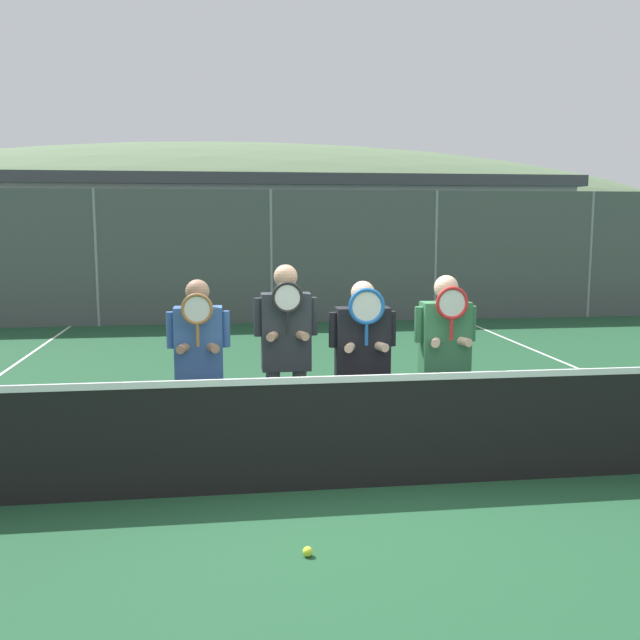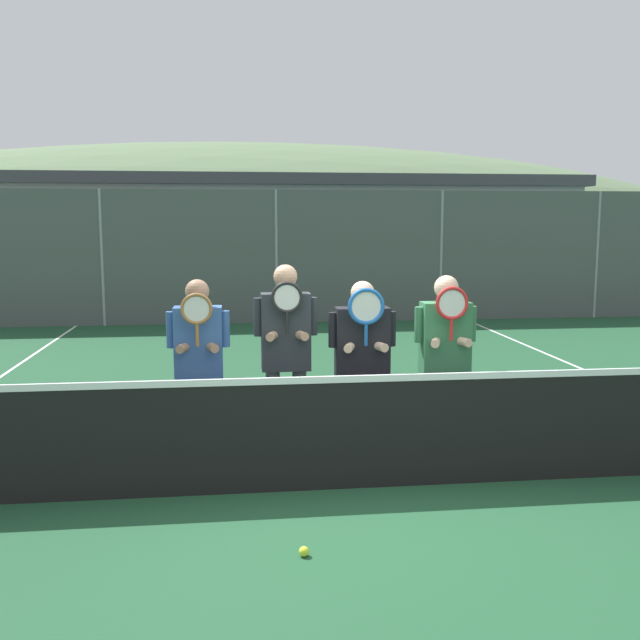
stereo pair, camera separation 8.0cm
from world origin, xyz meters
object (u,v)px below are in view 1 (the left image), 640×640
player_leftmost (199,359)px  car_right_of_center (546,268)px  car_center (365,270)px  player_rightmost (445,352)px  tennis_ball_on_court (308,552)px  player_center_left (286,348)px  car_left_of_center (173,273)px  player_center_right (363,356)px

player_leftmost → car_right_of_center: car_right_of_center is taller
player_leftmost → car_center: size_ratio=0.41×
player_rightmost → tennis_ball_on_court: bearing=-130.3°
player_center_left → tennis_ball_on_court: 2.14m
car_left_of_center → car_center: size_ratio=1.01×
player_leftmost → car_left_of_center: bearing=95.0°
player_rightmost → tennis_ball_on_court: (-1.47, -1.73, -1.00)m
player_leftmost → car_left_of_center: size_ratio=0.40×
player_leftmost → player_center_right: 1.46m
car_right_of_center → car_center: bearing=-178.5°
car_center → car_right_of_center: car_center is taller
player_center_left → car_center: bearing=75.5°
car_right_of_center → tennis_ball_on_court: bearing=-120.4°
car_center → car_right_of_center: (5.11, 0.14, -0.01)m
car_left_of_center → car_right_of_center: size_ratio=0.94×
player_leftmost → player_center_left: (0.78, 0.08, 0.07)m
car_left_of_center → tennis_ball_on_court: (1.82, -14.03, -0.87)m
car_center → player_rightmost: bearing=-97.8°
player_rightmost → car_center: 12.33m
player_rightmost → car_left_of_center: 12.73m
car_center → tennis_ball_on_court: car_center is taller
player_center_right → car_center: bearing=78.7°
car_center → player_leftmost: bearing=-107.8°
player_leftmost → car_right_of_center: 15.24m
player_leftmost → player_rightmost: (2.22, -0.05, 0.02)m
player_center_right → car_left_of_center: 12.56m
player_leftmost → player_center_right: (1.46, -0.05, 0.01)m
player_center_right → car_left_of_center: size_ratio=0.40×
car_center → car_left_of_center: bearing=179.0°
player_center_right → player_center_left: bearing=169.2°
player_rightmost → car_left_of_center: car_left_of_center is taller
player_center_left → tennis_ball_on_court: player_center_left is taller
car_center → car_right_of_center: size_ratio=0.93×
car_left_of_center → tennis_ball_on_court: 14.18m
player_rightmost → tennis_ball_on_court: size_ratio=25.57×
player_leftmost → car_center: car_center is taller
player_leftmost → player_center_right: bearing=-2.1°
player_center_left → player_leftmost: bearing=-174.4°
player_leftmost → player_center_right: size_ratio=1.02×
player_center_right → car_right_of_center: (7.55, 12.35, -0.09)m
car_left_of_center → car_center: bearing=-1.0°
player_leftmost → tennis_ball_on_court: 2.17m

